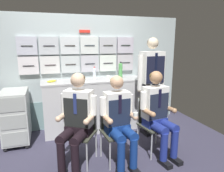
{
  "coord_description": "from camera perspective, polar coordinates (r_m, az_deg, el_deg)",
  "views": [
    {
      "loc": [
        -0.61,
        -2.59,
        1.66
      ],
      "look_at": [
        0.38,
        0.45,
        0.97
      ],
      "focal_mm": 33.11,
      "sensor_mm": 36.0,
      "label": 1
    }
  ],
  "objects": [
    {
      "name": "folding_chair_by_counter",
      "position": [
        3.27,
        10.71,
        -8.73
      ],
      "size": [
        0.45,
        0.45,
        0.83
      ],
      "color": "#A8AAAF",
      "rests_on": "ground"
    },
    {
      "name": "galley_bulkhead",
      "position": [
        4.05,
        -9.15,
        3.81
      ],
      "size": [
        4.2,
        0.14,
        2.15
      ],
      "color": "#A5B3B5",
      "rests_on": "ground"
    },
    {
      "name": "folding_chair_right",
      "position": [
        2.98,
        0.71,
        -10.56
      ],
      "size": [
        0.43,
        0.43,
        0.83
      ],
      "color": "#A8AAAF",
      "rests_on": "ground"
    },
    {
      "name": "crew_member_by_counter",
      "position": [
        3.09,
        12.6,
        -6.56
      ],
      "size": [
        0.5,
        0.64,
        1.25
      ],
      "color": "black",
      "rests_on": "ground"
    },
    {
      "name": "coffee_cup_spare",
      "position": [
        3.67,
        -7.37,
        1.69
      ],
      "size": [
        0.07,
        0.07,
        0.06
      ],
      "color": "white",
      "rests_on": "galley_counter"
    },
    {
      "name": "water_bottle_short",
      "position": [
        3.99,
        2.36,
        4.35
      ],
      "size": [
        0.08,
        0.08,
        0.31
      ],
      "color": "#4E9B4F",
      "rests_on": "galley_counter"
    },
    {
      "name": "paper_cup_blue",
      "position": [
        3.8,
        -1.09,
        2.31
      ],
      "size": [
        0.07,
        0.07,
        0.08
      ],
      "color": "white",
      "rests_on": "galley_counter"
    },
    {
      "name": "crew_member_standing",
      "position": [
        3.7,
        10.86,
        2.31
      ],
      "size": [
        0.54,
        0.29,
        1.73
      ],
      "color": "black",
      "rests_on": "ground"
    },
    {
      "name": "ground",
      "position": [
        3.14,
        -4.3,
        -20.17
      ],
      "size": [
        4.8,
        4.8,
        0.04
      ],
      "primitive_type": "cube",
      "color": "#353245"
    },
    {
      "name": "crew_member_left",
      "position": [
        2.78,
        -9.78,
        -8.34
      ],
      "size": [
        0.62,
        0.69,
        1.26
      ],
      "color": "black",
      "rests_on": "ground"
    },
    {
      "name": "service_trolley",
      "position": [
        3.76,
        -25.0,
        -7.38
      ],
      "size": [
        0.4,
        0.65,
        0.89
      ],
      "color": "black",
      "rests_on": "ground"
    },
    {
      "name": "crew_member_right",
      "position": [
        2.79,
        2.04,
        -8.74
      ],
      "size": [
        0.48,
        0.61,
        1.22
      ],
      "color": "black",
      "rests_on": "ground"
    },
    {
      "name": "galley_counter",
      "position": [
        3.95,
        -4.72,
        -5.17
      ],
      "size": [
        1.91,
        0.53,
        0.97
      ],
      "color": "#BBBABC",
      "rests_on": "ground"
    },
    {
      "name": "snack_banana",
      "position": [
        3.73,
        -16.35,
        1.3
      ],
      "size": [
        0.17,
        0.1,
        0.04
      ],
      "color": "yellow",
      "rests_on": "galley_counter"
    },
    {
      "name": "folding_chair_left",
      "position": [
        2.98,
        -8.36,
        -10.72
      ],
      "size": [
        0.55,
        0.55,
        0.83
      ],
      "color": "#A8AAAF",
      "rests_on": "ground"
    },
    {
      "name": "water_bottle_blue_cap",
      "position": [
        3.8,
        -4.87,
        3.38
      ],
      "size": [
        0.06,
        0.06,
        0.24
      ],
      "color": "silver",
      "rests_on": "galley_counter"
    }
  ]
}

